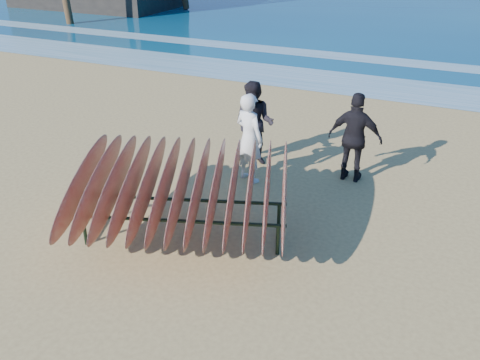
{
  "coord_description": "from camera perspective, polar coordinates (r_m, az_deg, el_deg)",
  "views": [
    {
      "loc": [
        2.88,
        -5.49,
        4.44
      ],
      "look_at": [
        0.0,
        0.8,
        0.95
      ],
      "focal_mm": 38.0,
      "sensor_mm": 36.0,
      "label": 1
    }
  ],
  "objects": [
    {
      "name": "person_white",
      "position": [
        9.53,
        1.04,
        4.72
      ],
      "size": [
        0.74,
        0.61,
        1.73
      ],
      "primitive_type": "imported",
      "rotation": [
        0.0,
        0.0,
        2.77
      ],
      "color": "white",
      "rests_on": "ground"
    },
    {
      "name": "ground",
      "position": [
        7.63,
        -2.53,
        -8.86
      ],
      "size": [
        120.0,
        120.0,
        0.0
      ],
      "primitive_type": "plane",
      "color": "tan",
      "rests_on": "ground"
    },
    {
      "name": "foam_near",
      "position": [
        16.37,
        13.76,
        10.3
      ],
      "size": [
        160.0,
        160.0,
        0.0
      ],
      "primitive_type": "plane",
      "color": "white",
      "rests_on": "ground"
    },
    {
      "name": "foam_far",
      "position": [
        19.72,
        15.97,
        12.77
      ],
      "size": [
        160.0,
        160.0,
        0.0
      ],
      "primitive_type": "plane",
      "color": "white",
      "rests_on": "ground"
    },
    {
      "name": "person_dark_a",
      "position": [
        10.29,
        1.62,
        6.36
      ],
      "size": [
        0.89,
        0.72,
        1.71
      ],
      "primitive_type": "imported",
      "rotation": [
        0.0,
        0.0,
        0.09
      ],
      "color": "black",
      "rests_on": "ground"
    },
    {
      "name": "surfboard_rack",
      "position": [
        7.71,
        -6.57,
        -0.88
      ],
      "size": [
        3.88,
        3.58,
        1.42
      ],
      "rotation": [
        0.0,
        0.0,
        0.34
      ],
      "color": "black",
      "rests_on": "ground"
    },
    {
      "name": "person_dark_b",
      "position": [
        9.78,
        12.79,
        4.64
      ],
      "size": [
        1.02,
        0.43,
        1.73
      ],
      "primitive_type": "imported",
      "rotation": [
        0.0,
        0.0,
        3.14
      ],
      "color": "black",
      "rests_on": "ground"
    }
  ]
}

